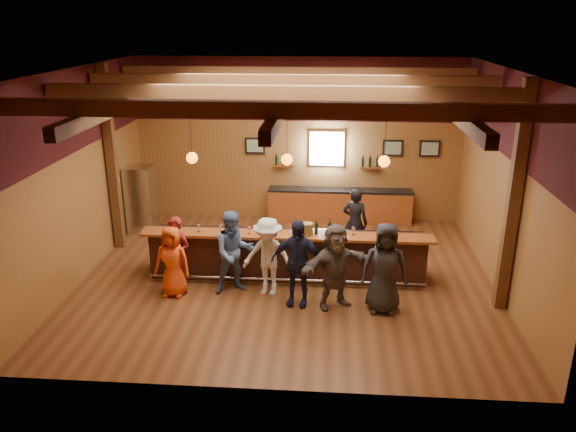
% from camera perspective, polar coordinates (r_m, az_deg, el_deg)
% --- Properties ---
extents(room, '(9.04, 9.00, 4.52)m').
position_cam_1_polar(room, '(11.63, -0.09, 8.27)').
color(room, brown).
rests_on(room, ground).
extents(bar_counter, '(6.30, 1.07, 1.11)m').
position_cam_1_polar(bar_counter, '(12.53, 0.02, -3.80)').
color(bar_counter, black).
rests_on(bar_counter, ground).
extents(back_bar_cabinet, '(4.00, 0.52, 0.95)m').
position_cam_1_polar(back_bar_cabinet, '(15.85, 5.27, 1.07)').
color(back_bar_cabinet, brown).
rests_on(back_bar_cabinet, ground).
extents(window, '(0.95, 0.09, 0.95)m').
position_cam_1_polar(window, '(15.64, 3.96, 6.85)').
color(window, silver).
rests_on(window, room).
extents(framed_pictures, '(5.35, 0.05, 0.45)m').
position_cam_1_polar(framed_pictures, '(15.64, 7.16, 6.93)').
color(framed_pictures, black).
rests_on(framed_pictures, room).
extents(wine_shelves, '(3.00, 0.18, 0.30)m').
position_cam_1_polar(wine_shelves, '(15.68, 3.92, 5.26)').
color(wine_shelves, brown).
rests_on(wine_shelves, room).
extents(pendant_lights, '(4.24, 0.24, 1.37)m').
position_cam_1_polar(pendant_lights, '(11.68, -0.11, 5.79)').
color(pendant_lights, black).
rests_on(pendant_lights, room).
extents(stainless_fridge, '(0.70, 0.70, 1.80)m').
position_cam_1_polar(stainless_fridge, '(15.47, -14.66, 1.68)').
color(stainless_fridge, silver).
rests_on(stainless_fridge, ground).
extents(customer_orange, '(0.77, 0.54, 1.51)m').
position_cam_1_polar(customer_orange, '(11.81, -11.67, -4.53)').
color(customer_orange, '#ED4E16').
rests_on(customer_orange, ground).
extents(customer_redvest, '(0.68, 0.53, 1.65)m').
position_cam_1_polar(customer_redvest, '(11.91, -11.25, -3.91)').
color(customer_redvest, maroon).
rests_on(customer_redvest, ground).
extents(customer_denim, '(1.05, 0.94, 1.78)m').
position_cam_1_polar(customer_denim, '(11.71, -5.50, -3.68)').
color(customer_denim, '#5171A3').
rests_on(customer_denim, ground).
extents(customer_white, '(1.19, 0.84, 1.68)m').
position_cam_1_polar(customer_white, '(11.58, -2.04, -4.14)').
color(customer_white, silver).
rests_on(customer_white, ground).
extents(customer_navy, '(1.12, 0.60, 1.81)m').
position_cam_1_polar(customer_navy, '(11.13, 0.92, -4.78)').
color(customer_navy, '#1C1E39').
rests_on(customer_navy, ground).
extents(customer_brown, '(1.67, 1.22, 1.74)m').
position_cam_1_polar(customer_brown, '(11.11, 4.82, -5.08)').
color(customer_brown, '#5B5049').
rests_on(customer_brown, ground).
extents(customer_dark, '(0.92, 0.62, 1.84)m').
position_cam_1_polar(customer_dark, '(11.04, 9.78, -5.23)').
color(customer_dark, '#252527').
rests_on(customer_dark, ground).
extents(bartender, '(0.71, 0.57, 1.69)m').
position_cam_1_polar(bartender, '(13.54, 6.81, -0.63)').
color(bartender, black).
rests_on(bartender, ground).
extents(ice_bucket, '(0.24, 0.24, 0.26)m').
position_cam_1_polar(ice_bucket, '(11.91, 1.96, -1.34)').
color(ice_bucket, brown).
rests_on(ice_bucket, bar_counter).
extents(bottle_a, '(0.07, 0.07, 0.32)m').
position_cam_1_polar(bottle_a, '(11.97, 2.91, -1.28)').
color(bottle_a, black).
rests_on(bottle_a, bar_counter).
extents(bottle_b, '(0.07, 0.07, 0.33)m').
position_cam_1_polar(bottle_b, '(12.00, 4.26, -1.23)').
color(bottle_b, black).
rests_on(bottle_b, bar_counter).
extents(glass_a, '(0.07, 0.07, 0.17)m').
position_cam_1_polar(glass_a, '(12.29, -11.27, -1.12)').
color(glass_a, silver).
rests_on(glass_a, bar_counter).
extents(glass_b, '(0.08, 0.08, 0.17)m').
position_cam_1_polar(glass_b, '(12.25, -9.08, -1.05)').
color(glass_b, silver).
rests_on(glass_b, bar_counter).
extents(glass_c, '(0.07, 0.07, 0.16)m').
position_cam_1_polar(glass_c, '(12.22, -6.87, -1.01)').
color(glass_c, silver).
rests_on(glass_c, bar_counter).
extents(glass_d, '(0.08, 0.08, 0.17)m').
position_cam_1_polar(glass_d, '(12.00, -3.97, -1.27)').
color(glass_d, silver).
rests_on(glass_d, bar_counter).
extents(glass_e, '(0.07, 0.07, 0.16)m').
position_cam_1_polar(glass_e, '(12.03, -2.89, -1.22)').
color(glass_e, silver).
rests_on(glass_e, bar_counter).
extents(glass_f, '(0.08, 0.08, 0.18)m').
position_cam_1_polar(glass_f, '(11.97, 2.81, -1.26)').
color(glass_f, silver).
rests_on(glass_f, bar_counter).
extents(glass_g, '(0.08, 0.08, 0.18)m').
position_cam_1_polar(glass_g, '(12.01, 6.66, -1.32)').
color(glass_g, silver).
rests_on(glass_g, bar_counter).
extents(glass_h, '(0.08, 0.08, 0.18)m').
position_cam_1_polar(glass_h, '(12.01, 10.35, -1.52)').
color(glass_h, silver).
rests_on(glass_h, bar_counter).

